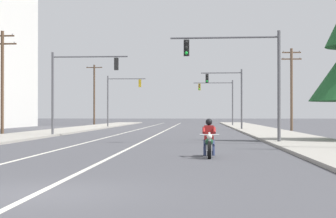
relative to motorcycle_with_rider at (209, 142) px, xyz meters
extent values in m
plane|color=#47474C|center=(-3.72, -10.24, -0.59)|extent=(400.00, 400.00, 0.00)
cube|color=beige|center=(-3.70, 34.76, -0.58)|extent=(0.16, 100.00, 0.01)
cube|color=beige|center=(-6.80, 34.76, -0.58)|extent=(0.16, 100.00, 0.01)
cube|color=#9E998E|center=(5.59, 29.76, -0.52)|extent=(4.40, 110.00, 0.14)
cube|color=#9E998E|center=(-13.03, 29.76, -0.52)|extent=(4.40, 110.00, 0.14)
cylinder|color=black|center=(0.00, -0.82, -0.27)|extent=(0.12, 0.64, 0.64)
cylinder|color=black|center=(0.00, 0.73, -0.27)|extent=(0.12, 0.64, 0.64)
cylinder|color=silver|center=(0.00, -0.72, 0.05)|extent=(0.07, 0.33, 0.68)
sphere|color=white|center=(0.00, -0.87, 0.23)|extent=(0.20, 0.20, 0.20)
cylinder|color=silver|center=(0.00, -0.67, 0.28)|extent=(0.70, 0.05, 0.04)
ellipsoid|color=#143D23|center=(0.00, -0.17, 0.01)|extent=(0.32, 0.56, 0.28)
cube|color=silver|center=(0.00, -0.05, -0.22)|extent=(0.24, 0.44, 0.24)
cube|color=black|center=(0.00, 0.27, -0.05)|extent=(0.28, 0.52, 0.12)
cube|color=#143D23|center=(0.00, 0.68, 0.03)|extent=(0.20, 0.36, 0.08)
cylinder|color=silver|center=(-0.14, 0.35, -0.29)|extent=(0.08, 0.55, 0.08)
cube|color=maroon|center=(0.00, 0.23, 0.33)|extent=(0.36, 0.24, 0.56)
sphere|color=black|center=(0.00, 0.21, 0.74)|extent=(0.26, 0.26, 0.26)
cylinder|color=navy|center=(0.14, 0.09, -0.05)|extent=(0.14, 0.44, 0.30)
cylinder|color=navy|center=(0.16, -0.09, -0.35)|extent=(0.11, 0.16, 0.35)
cylinder|color=maroon|center=(0.20, -0.03, 0.43)|extent=(0.10, 0.52, 0.27)
cylinder|color=navy|center=(-0.14, 0.09, -0.05)|extent=(0.14, 0.44, 0.30)
cylinder|color=navy|center=(-0.16, -0.09, -0.35)|extent=(0.11, 0.16, 0.35)
cylinder|color=maroon|center=(-0.20, -0.03, 0.43)|extent=(0.10, 0.52, 0.27)
cylinder|color=#56565B|center=(3.99, 9.97, 2.51)|extent=(0.18, 0.18, 6.20)
cylinder|color=#56565B|center=(1.02, 10.10, 5.26)|extent=(5.95, 0.36, 0.11)
cube|color=black|center=(-1.07, 10.18, 4.71)|extent=(0.31, 0.25, 0.90)
sphere|color=black|center=(-1.07, 10.03, 5.01)|extent=(0.18, 0.18, 0.18)
sphere|color=black|center=(-1.07, 10.03, 4.71)|extent=(0.18, 0.18, 0.18)
sphere|color=green|center=(-1.07, 10.03, 4.41)|extent=(0.18, 0.18, 0.18)
cylinder|color=#56565B|center=(-11.16, 20.35, 2.51)|extent=(0.18, 0.18, 6.20)
cylinder|color=#56565B|center=(-8.37, 20.29, 5.26)|extent=(5.58, 0.23, 0.11)
cube|color=black|center=(-6.42, 20.24, 4.71)|extent=(0.31, 0.25, 0.90)
sphere|color=black|center=(-6.41, 20.40, 5.01)|extent=(0.18, 0.18, 0.18)
sphere|color=black|center=(-6.41, 20.40, 4.71)|extent=(0.18, 0.18, 0.18)
sphere|color=green|center=(-6.41, 20.40, 4.41)|extent=(0.18, 0.18, 0.18)
cylinder|color=#56565B|center=(3.97, 37.49, 2.51)|extent=(0.18, 0.18, 6.20)
cylinder|color=#56565B|center=(1.91, 37.61, 5.26)|extent=(4.14, 0.35, 0.11)
cube|color=black|center=(0.46, 37.69, 4.71)|extent=(0.31, 0.26, 0.90)
sphere|color=black|center=(0.45, 37.54, 5.01)|extent=(0.18, 0.18, 0.18)
sphere|color=black|center=(0.45, 37.54, 4.71)|extent=(0.18, 0.18, 0.18)
sphere|color=green|center=(0.45, 37.54, 4.41)|extent=(0.18, 0.18, 0.18)
cylinder|color=#56565B|center=(-11.24, 46.89, 2.51)|extent=(0.18, 0.18, 6.20)
cylinder|color=#56565B|center=(-8.98, 46.92, 5.26)|extent=(4.52, 0.17, 0.11)
cube|color=#B79319|center=(-7.40, 46.94, 4.71)|extent=(0.30, 0.24, 0.90)
sphere|color=black|center=(-7.40, 47.10, 5.01)|extent=(0.18, 0.18, 0.18)
sphere|color=black|center=(-7.40, 47.10, 4.71)|extent=(0.18, 0.18, 0.18)
sphere|color=green|center=(-7.40, 47.10, 4.41)|extent=(0.18, 0.18, 0.18)
cylinder|color=#56565B|center=(4.16, 56.56, 2.51)|extent=(0.18, 0.18, 6.20)
cylinder|color=#56565B|center=(1.53, 56.62, 5.26)|extent=(5.25, 0.23, 0.11)
cube|color=#B79319|center=(-0.30, 56.66, 4.71)|extent=(0.31, 0.25, 0.90)
sphere|color=black|center=(-0.31, 56.50, 5.01)|extent=(0.18, 0.18, 0.18)
sphere|color=black|center=(-0.31, 56.50, 4.71)|extent=(0.18, 0.18, 0.18)
sphere|color=green|center=(-0.31, 56.50, 4.41)|extent=(0.18, 0.18, 0.18)
cylinder|color=brown|center=(-16.29, 24.27, 3.60)|extent=(0.26, 0.26, 8.38)
cube|color=brown|center=(-16.29, 24.27, 7.39)|extent=(1.94, 0.12, 0.12)
cylinder|color=slate|center=(-15.47, 24.27, 7.49)|extent=(0.08, 0.08, 0.12)
cube|color=brown|center=(-16.29, 24.27, 6.74)|extent=(2.29, 0.12, 0.12)
cylinder|color=slate|center=(-15.33, 24.27, 6.84)|extent=(0.08, 0.08, 0.12)
cylinder|color=brown|center=(8.74, 35.81, 3.47)|extent=(0.26, 0.26, 8.11)
cube|color=brown|center=(8.74, 35.81, 7.12)|extent=(1.83, 0.12, 0.12)
cylinder|color=slate|center=(7.97, 35.81, 7.22)|extent=(0.08, 0.08, 0.12)
cylinder|color=slate|center=(9.51, 35.81, 7.22)|extent=(0.08, 0.08, 0.12)
cube|color=brown|center=(8.74, 35.81, 6.47)|extent=(1.98, 0.12, 0.12)
cylinder|color=slate|center=(7.91, 35.81, 6.57)|extent=(0.08, 0.08, 0.12)
cylinder|color=slate|center=(9.57, 35.81, 6.57)|extent=(0.08, 0.08, 0.12)
cylinder|color=#4C3828|center=(-15.79, 62.97, 3.87)|extent=(0.26, 0.26, 8.90)
cube|color=#4C3828|center=(-15.79, 62.97, 7.92)|extent=(2.39, 0.12, 0.12)
cylinder|color=slate|center=(-16.79, 62.97, 8.02)|extent=(0.08, 0.08, 0.12)
cylinder|color=slate|center=(-14.79, 62.97, 8.02)|extent=(0.08, 0.08, 0.12)
camera|label=1|loc=(-0.38, -22.03, 1.04)|focal=62.27mm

